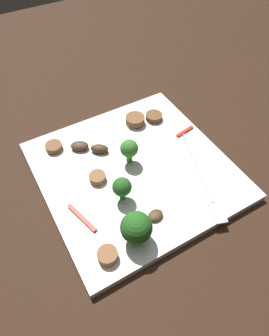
{
  "coord_description": "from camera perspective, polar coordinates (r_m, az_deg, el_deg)",
  "views": [
    {
      "loc": [
        0.27,
        -0.16,
        0.39
      ],
      "look_at": [
        0.0,
        0.0,
        0.01
      ],
      "focal_mm": 32.42,
      "sensor_mm": 36.0,
      "label": 1
    }
  ],
  "objects": [
    {
      "name": "sausage_slice_0",
      "position": [
        0.41,
        -5.08,
        -16.03
      ],
      "size": [
        0.03,
        0.03,
        0.01
      ],
      "primitive_type": "cylinder",
      "rotation": [
        0.0,
        0.0,
        1.4
      ],
      "color": "brown",
      "rests_on": "plate"
    },
    {
      "name": "plate",
      "position": [
        0.5,
        0.0,
        -0.47
      ],
      "size": [
        0.29,
        0.29,
        0.01
      ],
      "primitive_type": "cube",
      "color": "white",
      "rests_on": "ground_plane"
    },
    {
      "name": "sausage_slice_4",
      "position": [
        0.53,
        -14.92,
        3.86
      ],
      "size": [
        0.03,
        0.03,
        0.01
      ],
      "primitive_type": "cylinder",
      "rotation": [
        0.0,
        0.0,
        1.71
      ],
      "color": "brown",
      "rests_on": "plate"
    },
    {
      "name": "mushroom_0",
      "position": [
        0.52,
        -10.29,
        4.11
      ],
      "size": [
        0.03,
        0.04,
        0.01
      ],
      "primitive_type": "ellipsoid",
      "rotation": [
        0.0,
        0.0,
        1.04
      ],
      "color": "#4C331E",
      "rests_on": "plate"
    },
    {
      "name": "broccoli_floret_1",
      "position": [
        0.48,
        -0.78,
        3.67
      ],
      "size": [
        0.03,
        0.03,
        0.05
      ],
      "color": "#408630",
      "rests_on": "plate"
    },
    {
      "name": "pepper_strip_1",
      "position": [
        0.44,
        -9.87,
        -9.21
      ],
      "size": [
        0.06,
        0.02,
        0.0
      ],
      "primitive_type": "cube",
      "rotation": [
        0.0,
        0.0,
        3.42
      ],
      "color": "red",
      "rests_on": "plate"
    },
    {
      "name": "mushroom_2",
      "position": [
        0.51,
        -6.6,
        3.61
      ],
      "size": [
        0.03,
        0.03,
        0.01
      ],
      "primitive_type": "ellipsoid",
      "rotation": [
        0.0,
        0.0,
        4.06
      ],
      "color": "#422B19",
      "rests_on": "plate"
    },
    {
      "name": "pepper_strip_0",
      "position": [
        0.55,
        9.43,
        6.8
      ],
      "size": [
        0.01,
        0.04,
        0.0
      ],
      "primitive_type": "cube",
      "rotation": [
        0.0,
        0.0,
        1.73
      ],
      "color": "red",
      "rests_on": "plate"
    },
    {
      "name": "sausage_slice_1",
      "position": [
        0.48,
        -6.98,
        -1.81
      ],
      "size": [
        0.03,
        0.03,
        0.01
      ],
      "primitive_type": "cylinder",
      "rotation": [
        0.0,
        0.0,
        0.06
      ],
      "color": "brown",
      "rests_on": "plate"
    },
    {
      "name": "sausage_slice_3",
      "position": [
        0.57,
        3.67,
        9.61
      ],
      "size": [
        0.03,
        0.03,
        0.01
      ],
      "primitive_type": "cylinder",
      "rotation": [
        0.0,
        0.0,
        3.06
      ],
      "color": "brown",
      "rests_on": "plate"
    },
    {
      "name": "broccoli_floret_2",
      "position": [
        0.43,
        -2.37,
        -3.66
      ],
      "size": [
        0.03,
        0.03,
        0.04
      ],
      "color": "#296420",
      "rests_on": "plate"
    },
    {
      "name": "ground_plane",
      "position": [
        0.5,
        0.0,
        -0.93
      ],
      "size": [
        1.4,
        1.4,
        0.0
      ],
      "primitive_type": "plane",
      "color": "black"
    },
    {
      "name": "mushroom_1",
      "position": [
        0.44,
        3.97,
        -8.86
      ],
      "size": [
        0.02,
        0.02,
        0.01
      ],
      "primitive_type": "ellipsoid",
      "rotation": [
        0.0,
        0.0,
        4.8
      ],
      "color": "#4C331E",
      "rests_on": "plate"
    },
    {
      "name": "broccoli_floret_0",
      "position": [
        0.4,
        0.35,
        -11.15
      ],
      "size": [
        0.04,
        0.04,
        0.05
      ],
      "color": "#296420",
      "rests_on": "plate"
    },
    {
      "name": "fork",
      "position": [
        0.49,
        12.97,
        -2.4
      ],
      "size": [
        0.17,
        0.07,
        0.0
      ],
      "rotation": [
        0.0,
        0.0,
        -0.33
      ],
      "color": "silver",
      "rests_on": "plate"
    },
    {
      "name": "sausage_slice_2",
      "position": [
        0.56,
        0.11,
        9.0
      ],
      "size": [
        0.05,
        0.05,
        0.01
      ],
      "primitive_type": "cylinder",
      "rotation": [
        0.0,
        0.0,
        0.91
      ],
      "color": "brown",
      "rests_on": "plate"
    }
  ]
}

